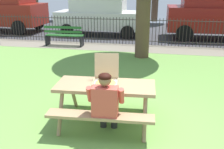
% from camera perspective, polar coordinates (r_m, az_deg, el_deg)
% --- Properties ---
extents(ground, '(28.00, 11.10, 0.02)m').
position_cam_1_polar(ground, '(6.20, 5.90, -4.96)').
color(ground, '#6D9D49').
extents(cobblestone_walkway, '(28.00, 1.40, 0.01)m').
position_cam_1_polar(cobblestone_walkway, '(10.80, 8.40, 5.49)').
color(cobblestone_walkway, gray).
extents(street_asphalt, '(28.00, 6.73, 0.01)m').
position_cam_1_polar(street_asphalt, '(14.78, 9.29, 9.11)').
color(street_asphalt, '#38383D').
extents(picnic_table_foreground, '(1.89, 1.59, 0.79)m').
position_cam_1_polar(picnic_table_foreground, '(4.86, -1.45, -4.04)').
color(picnic_table_foreground, '#A2825D').
rests_on(picnic_table_foreground, ground).
extents(pizza_box_open, '(0.52, 0.56, 0.51)m').
position_cam_1_polar(pizza_box_open, '(4.86, -1.34, -0.62)').
color(pizza_box_open, tan).
rests_on(pizza_box_open, picnic_table_foreground).
extents(adult_at_table, '(0.62, 0.61, 1.19)m').
position_cam_1_polar(adult_at_table, '(4.37, -1.32, -5.95)').
color(adult_at_table, '#272727').
rests_on(adult_at_table, ground).
extents(iron_fence_streetside, '(23.13, 0.03, 1.15)m').
position_cam_1_polar(iron_fence_streetside, '(11.36, 8.75, 9.18)').
color(iron_fence_streetside, '#2D2823').
rests_on(iron_fence_streetside, ground).
extents(park_bench_left, '(1.61, 0.49, 0.85)m').
position_cam_1_polar(park_bench_left, '(11.32, -10.31, 8.20)').
color(park_bench_left, '#265E28').
rests_on(park_bench_left, ground).
extents(parked_car_far_left, '(4.77, 2.21, 2.46)m').
position_cam_1_polar(parked_car_far_left, '(15.82, -23.09, 13.32)').
color(parked_car_far_left, maroon).
rests_on(parked_car_far_left, ground).
extents(parked_car_left, '(4.41, 1.93, 1.94)m').
position_cam_1_polar(parked_car_left, '(13.60, -2.58, 12.79)').
color(parked_car_left, white).
rests_on(parked_car_left, ground).
extents(parked_car_center, '(4.77, 2.21, 2.46)m').
position_cam_1_polar(parked_car_center, '(13.42, 22.32, 12.63)').
color(parked_car_center, maroon).
rests_on(parked_car_center, ground).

